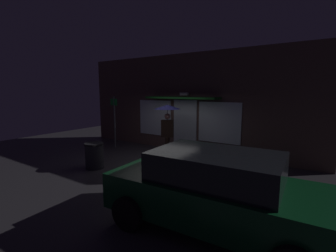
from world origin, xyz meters
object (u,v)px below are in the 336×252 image
at_px(street_sign_post, 115,119).
at_px(trash_bin, 94,155).
at_px(sidewalk_bollard_2, 229,156).
at_px(person_with_umbrella, 167,118).
at_px(parked_car, 215,191).
at_px(sidewalk_bollard, 195,151).

xyz_separation_m(street_sign_post, trash_bin, (1.65, -2.54, -0.89)).
height_order(sidewalk_bollard_2, trash_bin, trash_bin).
relative_size(person_with_umbrella, parked_car, 0.50).
bearing_deg(person_with_umbrella, street_sign_post, 153.76).
bearing_deg(person_with_umbrella, sidewalk_bollard, 8.18).
bearing_deg(parked_car, trash_bin, 163.81).
bearing_deg(street_sign_post, trash_bin, -56.89).
xyz_separation_m(person_with_umbrella, street_sign_post, (-2.96, 0.09, -0.23)).
height_order(street_sign_post, sidewalk_bollard, street_sign_post).
height_order(parked_car, street_sign_post, street_sign_post).
relative_size(sidewalk_bollard, trash_bin, 0.63).
height_order(person_with_umbrella, parked_car, person_with_umbrella).
height_order(sidewalk_bollard, sidewalk_bollard_2, sidewalk_bollard).
xyz_separation_m(parked_car, street_sign_post, (-6.42, 3.67, 0.57)).
relative_size(street_sign_post, sidewalk_bollard_2, 4.40).
xyz_separation_m(person_with_umbrella, trash_bin, (-1.30, -2.45, -1.12)).
bearing_deg(parked_car, street_sign_post, 147.44).
bearing_deg(sidewalk_bollard_2, parked_car, -74.18).
xyz_separation_m(parked_car, sidewalk_bollard, (-2.56, 4.16, -0.48)).
bearing_deg(parked_car, person_with_umbrella, 131.21).
xyz_separation_m(person_with_umbrella, parked_car, (3.46, -3.58, -0.80)).
relative_size(parked_car, street_sign_post, 1.76).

